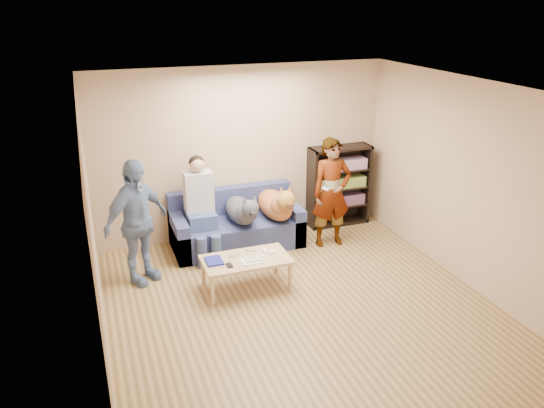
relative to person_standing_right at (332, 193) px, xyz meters
name	(u,v)px	position (x,y,z in m)	size (l,w,h in m)	color
ground	(306,313)	(-1.09, -1.65, -0.82)	(5.00, 5.00, 0.00)	brown
ceiling	(313,92)	(-1.09, -1.65, 1.78)	(5.00, 5.00, 0.00)	white
wall_back	(243,153)	(-1.09, 0.85, 0.48)	(4.50, 4.50, 0.00)	tan
wall_front	(457,342)	(-1.09, -4.15, 0.48)	(4.50, 4.50, 0.00)	tan
wall_left	(94,242)	(-3.34, -1.65, 0.48)	(5.00, 5.00, 0.00)	tan
wall_right	(477,188)	(1.16, -1.65, 0.48)	(5.00, 5.00, 0.00)	tan
blanket	(285,210)	(-0.60, 0.32, -0.32)	(0.41, 0.35, 0.14)	silver
person_standing_right	(332,193)	(0.00, 0.00, 0.00)	(0.60, 0.39, 1.63)	gray
person_standing_left	(137,222)	(-2.82, -0.18, 0.01)	(0.97, 0.40, 1.65)	#708EB4
held_controller	(325,189)	(-0.20, -0.20, 0.15)	(0.04, 0.11, 0.03)	white
notebook_blue	(214,261)	(-1.98, -0.79, -0.38)	(0.20, 0.26, 0.03)	navy
papers	(252,261)	(-1.53, -0.94, -0.39)	(0.26, 0.20, 0.01)	white
magazine	(254,259)	(-1.50, -0.92, -0.38)	(0.22, 0.17, 0.01)	#BCB796
camera_silver	(234,254)	(-1.70, -0.72, -0.37)	(0.11, 0.06, 0.05)	silver
controller_a	(264,251)	(-1.30, -0.74, -0.38)	(0.04, 0.13, 0.03)	white
controller_b	(272,252)	(-1.22, -0.82, -0.38)	(0.09, 0.06, 0.03)	white
headphone_cup_a	(261,256)	(-1.38, -0.86, -0.39)	(0.07, 0.07, 0.02)	white
headphone_cup_b	(259,253)	(-1.38, -0.78, -0.39)	(0.07, 0.07, 0.02)	silver
pen_orange	(248,264)	(-1.60, -1.00, -0.39)	(0.01, 0.01, 0.14)	orange
pen_black	(251,251)	(-1.46, -0.66, -0.39)	(0.01, 0.01, 0.14)	black
wallet	(229,265)	(-1.83, -0.96, -0.39)	(0.07, 0.12, 0.01)	black
sofa	(236,227)	(-1.34, 0.45, -0.54)	(1.90, 0.85, 0.82)	#515B93
person_seated	(201,204)	(-1.88, 0.32, -0.04)	(0.40, 0.73, 1.47)	#3D5286
dog_gray	(242,210)	(-1.30, 0.24, -0.19)	(0.39, 1.24, 0.57)	#46474F
dog_tan	(277,204)	(-0.77, 0.24, -0.17)	(0.43, 1.18, 0.63)	#BB5B39
coffee_table	(246,262)	(-1.58, -0.84, -0.44)	(1.10, 0.60, 0.42)	tan
bookshelf	(339,184)	(0.46, 0.68, -0.14)	(1.00, 0.34, 1.30)	black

